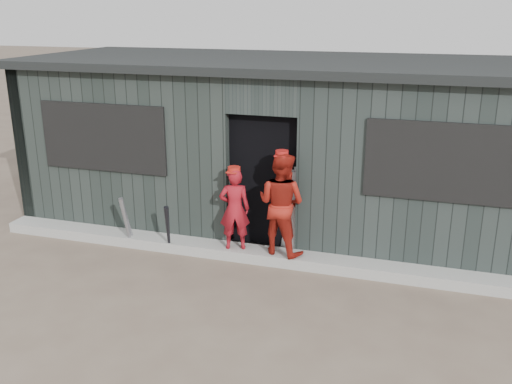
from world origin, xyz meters
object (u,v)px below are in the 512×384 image
(player_red_left, at_px, (235,209))
(bat_right, at_px, (168,230))
(bat_left, at_px, (126,223))
(player_red_right, at_px, (281,203))
(bat_mid, at_px, (128,224))
(player_grey_back, at_px, (298,211))
(dugout, at_px, (288,144))

(player_red_left, bearing_deg, bat_right, -7.10)
(bat_right, bearing_deg, bat_left, 178.05)
(player_red_right, bearing_deg, bat_mid, 19.34)
(bat_mid, xyz_separation_m, player_grey_back, (2.42, 0.51, 0.29))
(bat_mid, height_order, bat_right, bat_right)
(bat_right, height_order, player_red_left, player_red_left)
(bat_left, xyz_separation_m, bat_right, (0.67, -0.02, -0.02))
(player_grey_back, height_order, dugout, dugout)
(bat_left, bearing_deg, player_grey_back, 13.75)
(player_grey_back, distance_m, dugout, 1.52)
(bat_left, xyz_separation_m, player_grey_back, (2.40, 0.59, 0.24))
(player_red_left, distance_m, player_grey_back, 0.90)
(bat_mid, distance_m, player_red_left, 1.67)
(bat_right, relative_size, player_red_right, 0.55)
(bat_mid, height_order, player_grey_back, player_grey_back)
(player_red_left, distance_m, player_red_right, 0.66)
(player_grey_back, xyz_separation_m, dugout, (-0.48, 1.28, 0.65))
(bat_left, bearing_deg, bat_right, -1.95)
(bat_left, distance_m, dugout, 2.82)
(bat_left, relative_size, bat_mid, 1.13)
(bat_mid, bearing_deg, dugout, 42.81)
(bat_mid, bearing_deg, player_grey_back, 11.86)
(bat_right, xyz_separation_m, player_grey_back, (1.72, 0.61, 0.25))
(player_red_right, relative_size, player_grey_back, 1.11)
(player_red_left, bearing_deg, player_red_right, 166.91)
(bat_right, xyz_separation_m, dugout, (1.24, 1.89, 0.90))
(player_grey_back, bearing_deg, bat_left, 15.40)
(dugout, bearing_deg, bat_right, -123.25)
(bat_left, bearing_deg, bat_mid, 102.44)
(bat_left, bearing_deg, player_red_left, 5.58)
(dugout, bearing_deg, player_red_right, -78.42)
(player_red_right, height_order, player_grey_back, player_red_right)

